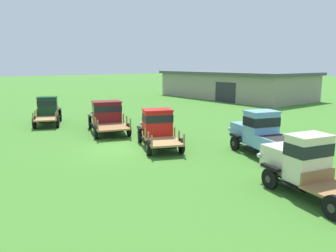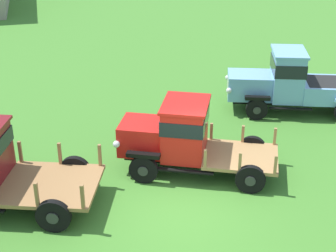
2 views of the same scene
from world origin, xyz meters
TOP-DOWN VIEW (x-y plane):
  - ground_plane at (0.00, 0.00)m, footprint 240.00×240.00m
  - vintage_truck_midrow_center at (0.46, 1.94)m, footprint 4.79×3.33m
  - vintage_truck_far_side at (5.46, 5.04)m, footprint 5.11×3.02m

SIDE VIEW (x-z plane):
  - ground_plane at x=0.00m, z-range 0.00..0.00m
  - vintage_truck_far_side at x=5.46m, z-range -0.05..2.21m
  - vintage_truck_midrow_center at x=0.46m, z-range 0.06..2.17m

